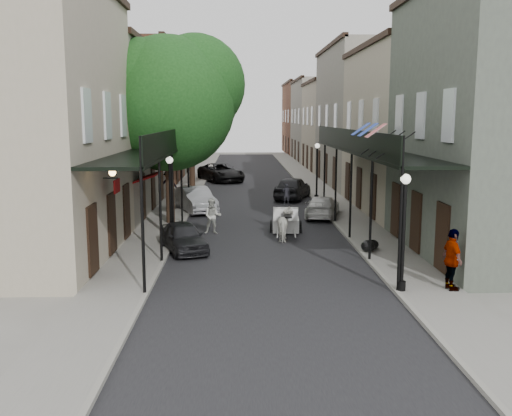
{
  "coord_description": "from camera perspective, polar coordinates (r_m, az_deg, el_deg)",
  "views": [
    {
      "loc": [
        -1.02,
        -19.28,
        5.58
      ],
      "look_at": [
        -0.29,
        5.37,
        1.6
      ],
      "focal_mm": 40.0,
      "sensor_mm": 36.0,
      "label": 1
    }
  ],
  "objects": [
    {
      "name": "tree_near",
      "position": [
        29.65,
        -7.99,
        10.83
      ],
      "size": [
        7.31,
        6.8,
        9.63
      ],
      "color": "#382619",
      "rests_on": "sidewalk_left"
    },
    {
      "name": "lamppost_right_near",
      "position": [
        18.37,
        14.53,
        -2.21
      ],
      "size": [
        0.32,
        0.32,
        3.71
      ],
      "color": "black",
      "rests_on": "sidewalk_right"
    },
    {
      "name": "building_row_right",
      "position": [
        50.21,
        9.46,
        8.66
      ],
      "size": [
        5.0,
        80.0,
        10.5
      ],
      "primitive_type": "cube",
      "color": "gray",
      "rests_on": "ground"
    },
    {
      "name": "car_left_mid",
      "position": [
        33.73,
        -6.06,
        0.85
      ],
      "size": [
        3.0,
        4.7,
        1.46
      ],
      "primitive_type": "imported",
      "rotation": [
        0.0,
        0.0,
        0.36
      ],
      "color": "#9B9CA1",
      "rests_on": "ground"
    },
    {
      "name": "tree_far",
      "position": [
        43.58,
        -6.02,
        9.45
      ],
      "size": [
        6.45,
        6.0,
        8.61
      ],
      "color": "#382619",
      "rests_on": "sidewalk_left"
    },
    {
      "name": "car_right_far",
      "position": [
        38.75,
        3.68,
        2.03
      ],
      "size": [
        3.18,
        4.92,
        1.56
      ],
      "primitive_type": "imported",
      "rotation": [
        0.0,
        0.0,
        2.82
      ],
      "color": "black",
      "rests_on": "ground"
    },
    {
      "name": "lamppost_left",
      "position": [
        25.71,
        -8.56,
        1.17
      ],
      "size": [
        0.32,
        0.32,
        3.71
      ],
      "color": "black",
      "rests_on": "sidewalk_left"
    },
    {
      "name": "ground",
      "position": [
        20.1,
        1.29,
        -6.95
      ],
      "size": [
        140.0,
        140.0,
        0.0
      ],
      "primitive_type": "plane",
      "color": "gray",
      "rests_on": "ground"
    },
    {
      "name": "gallery_left",
      "position": [
        26.58,
        -9.9,
        5.74
      ],
      "size": [
        2.2,
        18.05,
        4.88
      ],
      "color": "black",
      "rests_on": "sidewalk_left"
    },
    {
      "name": "pedestrian_sidewalk_left",
      "position": [
        38.8,
        -8.77,
        2.35
      ],
      "size": [
        1.34,
        0.99,
        1.85
      ],
      "primitive_type": "imported",
      "rotation": [
        0.0,
        0.0,
        3.43
      ],
      "color": "gray",
      "rests_on": "sidewalk_left"
    },
    {
      "name": "pedestrian_sidewalk_right",
      "position": [
        19.07,
        19.04,
        -4.9
      ],
      "size": [
        0.58,
        1.2,
        1.98
      ],
      "primitive_type": "imported",
      "rotation": [
        0.0,
        0.0,
        1.66
      ],
      "color": "gray",
      "rests_on": "sidewalk_right"
    },
    {
      "name": "road",
      "position": [
        39.69,
        -0.21,
        1.09
      ],
      "size": [
        8.0,
        90.0,
        0.01
      ],
      "primitive_type": "cube",
      "color": "black",
      "rests_on": "ground"
    },
    {
      "name": "trash_bags",
      "position": [
        23.84,
        11.31,
        -3.7
      ],
      "size": [
        0.84,
        0.99,
        0.49
      ],
      "color": "black",
      "rests_on": "sidewalk_right"
    },
    {
      "name": "car_right_near",
      "position": [
        31.9,
        6.65,
        0.11
      ],
      "size": [
        2.6,
        4.38,
        1.19
      ],
      "primitive_type": "imported",
      "rotation": [
        0.0,
        0.0,
        2.9
      ],
      "color": "silver",
      "rests_on": "ground"
    },
    {
      "name": "car_left_far",
      "position": [
        49.37,
        -3.53,
        3.58
      ],
      "size": [
        4.68,
        6.25,
        1.58
      ],
      "primitive_type": "imported",
      "rotation": [
        0.0,
        0.0,
        0.41
      ],
      "color": "black",
      "rests_on": "ground"
    },
    {
      "name": "lamppost_right_far",
      "position": [
        37.8,
        6.11,
        3.75
      ],
      "size": [
        0.32,
        0.32,
        3.71
      ],
      "color": "black",
      "rests_on": "sidewalk_right"
    },
    {
      "name": "horse",
      "position": [
        25.83,
        3.05,
        -1.66
      ],
      "size": [
        0.91,
        1.79,
        1.47
      ],
      "primitive_type": "imported",
      "rotation": [
        0.0,
        0.0,
        3.07
      ],
      "color": "silver",
      "rests_on": "ground"
    },
    {
      "name": "car_left_near",
      "position": [
        23.92,
        -7.27,
        -2.88
      ],
      "size": [
        2.6,
        3.9,
        1.23
      ],
      "primitive_type": "imported",
      "rotation": [
        0.0,
        0.0,
        0.35
      ],
      "color": "black",
      "rests_on": "ground"
    },
    {
      "name": "sidewalk_right",
      "position": [
        40.12,
        6.95,
        1.19
      ],
      "size": [
        2.2,
        90.0,
        0.12
      ],
      "primitive_type": "cube",
      "color": "gray",
      "rests_on": "ground"
    },
    {
      "name": "sidewalk_left",
      "position": [
        39.87,
        -7.41,
        1.13
      ],
      "size": [
        2.2,
        90.0,
        0.12
      ],
      "primitive_type": "cube",
      "color": "gray",
      "rests_on": "ground"
    },
    {
      "name": "pedestrian_walking",
      "position": [
        27.29,
        -4.36,
        -0.83
      ],
      "size": [
        0.84,
        0.66,
        1.71
      ],
      "primitive_type": "imported",
      "rotation": [
        0.0,
        0.0,
        -0.01
      ],
      "color": "beige",
      "rests_on": "ground"
    },
    {
      "name": "carriage",
      "position": [
        28.04,
        3.0,
        -0.35
      ],
      "size": [
        1.62,
        2.24,
        2.45
      ],
      "rotation": [
        0.0,
        0.0,
        -0.07
      ],
      "color": "black",
      "rests_on": "ground"
    },
    {
      "name": "gallery_right",
      "position": [
        26.94,
        10.82,
        5.75
      ],
      "size": [
        2.2,
        18.05,
        4.88
      ],
      "color": "black",
      "rests_on": "sidewalk_right"
    },
    {
      "name": "building_row_left",
      "position": [
        49.86,
        -10.56,
        8.63
      ],
      "size": [
        5.0,
        80.0,
        10.5
      ],
      "primitive_type": "cube",
      "color": "#AB9F89",
      "rests_on": "ground"
    }
  ]
}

